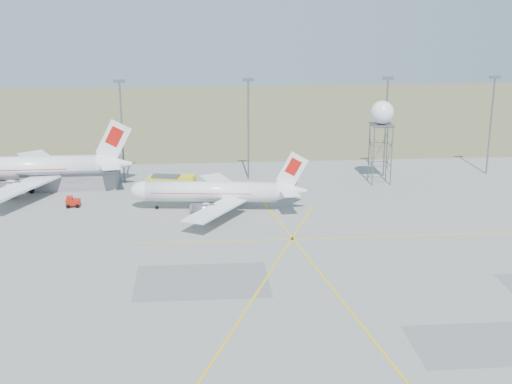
{
  "coord_description": "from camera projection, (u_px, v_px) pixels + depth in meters",
  "views": [
    {
      "loc": [
        -20.12,
        -73.75,
        38.72
      ],
      "look_at": [
        -10.63,
        40.0,
        4.91
      ],
      "focal_mm": 50.0,
      "sensor_mm": 36.0,
      "label": 1
    }
  ],
  "objects": [
    {
      "name": "ground",
      "position": [
        375.0,
        327.0,
        83.07
      ],
      "size": [
        400.0,
        400.0,
        0.0
      ],
      "primitive_type": "plane",
      "color": "gray",
      "rests_on": "ground"
    },
    {
      "name": "grass_strip",
      "position": [
        263.0,
        114.0,
        216.84
      ],
      "size": [
        400.0,
        120.0,
        0.03
      ],
      "primitive_type": "cube",
      "color": "#626839",
      "rests_on": "ground"
    },
    {
      "name": "radar_tower",
      "position": [
        381.0,
        137.0,
        139.93
      ],
      "size": [
        4.57,
        4.57,
        16.53
      ],
      "color": "slate",
      "rests_on": "ground"
    },
    {
      "name": "airliner_far",
      "position": [
        25.0,
        168.0,
        137.19
      ],
      "size": [
        39.51,
        38.46,
        13.45
      ],
      "rotation": [
        0.0,
        0.0,
        3.15
      ],
      "color": "white",
      "rests_on": "ground"
    },
    {
      "name": "mast_a",
      "position": [
        122.0,
        123.0,
        139.92
      ],
      "size": [
        2.2,
        0.5,
        20.5
      ],
      "color": "slate",
      "rests_on": "ground"
    },
    {
      "name": "fire_truck",
      "position": [
        172.0,
        185.0,
        134.8
      ],
      "size": [
        9.56,
        5.18,
        3.65
      ],
      "rotation": [
        0.0,
        0.0,
        -0.21
      ],
      "color": "yellow",
      "rests_on": "ground"
    },
    {
      "name": "mast_b",
      "position": [
        248.0,
        121.0,
        141.91
      ],
      "size": [
        2.2,
        0.5,
        20.5
      ],
      "color": "slate",
      "rests_on": "ground"
    },
    {
      "name": "baggage_tug",
      "position": [
        73.0,
        203.0,
        127.19
      ],
      "size": [
        2.59,
        2.12,
        1.94
      ],
      "rotation": [
        0.0,
        0.0,
        0.05
      ],
      "color": "#A2180B",
      "rests_on": "ground"
    },
    {
      "name": "mast_d",
      "position": [
        491.0,
        117.0,
        145.9
      ],
      "size": [
        2.2,
        0.5,
        20.5
      ],
      "color": "slate",
      "rests_on": "ground"
    },
    {
      "name": "mast_c",
      "position": [
        386.0,
        118.0,
        144.14
      ],
      "size": [
        2.2,
        0.5,
        20.5
      ],
      "color": "slate",
      "rests_on": "ground"
    },
    {
      "name": "building_grey",
      "position": [
        72.0,
        176.0,
        140.08
      ],
      "size": [
        19.0,
        10.0,
        3.9
      ],
      "color": "gray",
      "rests_on": "ground"
    },
    {
      "name": "airliner_main",
      "position": [
        214.0,
        192.0,
        124.89
      ],
      "size": [
        31.27,
        30.24,
        10.65
      ],
      "rotation": [
        0.0,
        0.0,
        3.03
      ],
      "color": "white",
      "rests_on": "ground"
    }
  ]
}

